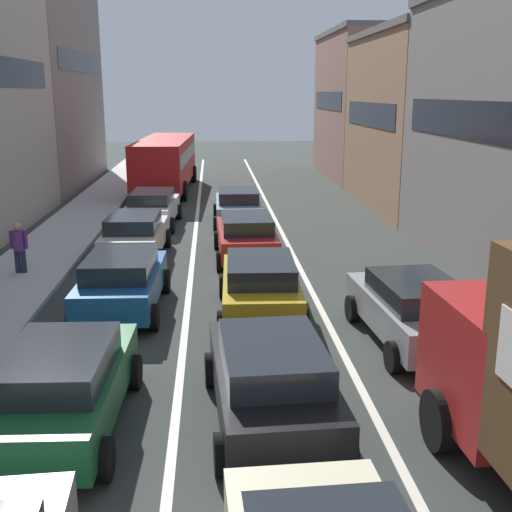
{
  "coord_description": "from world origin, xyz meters",
  "views": [
    {
      "loc": [
        -1.01,
        -2.64,
        5.38
      ],
      "look_at": [
        0.0,
        12.0,
        1.6
      ],
      "focal_mm": 44.83,
      "sensor_mm": 36.0,
      "label": 1
    }
  ],
  "objects_px": {
    "sedan_left_lane_fifth": "(152,207)",
    "pedestrian_mid_sidewalk": "(19,246)",
    "sedan_centre_lane_second": "(271,378)",
    "sedan_centre_lane_fifth": "(238,206)",
    "sedan_left_lane_fourth": "(135,235)",
    "hatchback_centre_lane_third": "(260,285)",
    "sedan_left_lane_third": "(122,281)",
    "sedan_right_lane_behind_truck": "(413,308)",
    "wagon_left_lane_second": "(62,385)",
    "coupe_centre_lane_fourth": "(246,236)",
    "bus_mid_queue_primary": "(166,160)"
  },
  "relations": [
    {
      "from": "bus_mid_queue_primary",
      "to": "pedestrian_mid_sidewalk",
      "type": "xyz_separation_m",
      "value": [
        -3.2,
        -16.84,
        -0.81
      ]
    },
    {
      "from": "sedan_centre_lane_second",
      "to": "pedestrian_mid_sidewalk",
      "type": "xyz_separation_m",
      "value": [
        -6.66,
        9.16,
        0.15
      ]
    },
    {
      "from": "sedan_left_lane_fourth",
      "to": "hatchback_centre_lane_third",
      "type": "bearing_deg",
      "value": -146.56
    },
    {
      "from": "sedan_left_lane_fifth",
      "to": "pedestrian_mid_sidewalk",
      "type": "xyz_separation_m",
      "value": [
        -3.28,
        -7.26,
        0.15
      ]
    },
    {
      "from": "hatchback_centre_lane_third",
      "to": "bus_mid_queue_primary",
      "type": "relative_size",
      "value": 0.41
    },
    {
      "from": "sedan_centre_lane_second",
      "to": "bus_mid_queue_primary",
      "type": "height_order",
      "value": "bus_mid_queue_primary"
    },
    {
      "from": "wagon_left_lane_second",
      "to": "hatchback_centre_lane_third",
      "type": "xyz_separation_m",
      "value": [
        3.61,
        5.28,
        0.0
      ]
    },
    {
      "from": "sedan_centre_lane_second",
      "to": "sedan_left_lane_third",
      "type": "distance_m",
      "value": 6.68
    },
    {
      "from": "sedan_left_lane_third",
      "to": "sedan_left_lane_fourth",
      "type": "relative_size",
      "value": 1.0
    },
    {
      "from": "hatchback_centre_lane_third",
      "to": "coupe_centre_lane_fourth",
      "type": "xyz_separation_m",
      "value": [
        -0.04,
        5.56,
        0.0
      ]
    },
    {
      "from": "sedan_centre_lane_second",
      "to": "hatchback_centre_lane_third",
      "type": "bearing_deg",
      "value": -5.34
    },
    {
      "from": "pedestrian_mid_sidewalk",
      "to": "coupe_centre_lane_fourth",
      "type": "bearing_deg",
      "value": 109.26
    },
    {
      "from": "sedan_centre_lane_second",
      "to": "sedan_left_lane_fourth",
      "type": "distance_m",
      "value": 11.75
    },
    {
      "from": "sedan_centre_lane_fifth",
      "to": "sedan_right_lane_behind_truck",
      "type": "relative_size",
      "value": 0.98
    },
    {
      "from": "coupe_centre_lane_fourth",
      "to": "sedan_left_lane_fourth",
      "type": "bearing_deg",
      "value": 82.54
    },
    {
      "from": "coupe_centre_lane_fourth",
      "to": "hatchback_centre_lane_third",
      "type": "bearing_deg",
      "value": 179.28
    },
    {
      "from": "sedan_centre_lane_fifth",
      "to": "sedan_centre_lane_second",
      "type": "bearing_deg",
      "value": 179.89
    },
    {
      "from": "sedan_right_lane_behind_truck",
      "to": "hatchback_centre_lane_third",
      "type": "bearing_deg",
      "value": 54.68
    },
    {
      "from": "hatchback_centre_lane_third",
      "to": "sedan_centre_lane_fifth",
      "type": "distance_m",
      "value": 11.26
    },
    {
      "from": "sedan_left_lane_third",
      "to": "sedan_right_lane_behind_truck",
      "type": "height_order",
      "value": "same"
    },
    {
      "from": "pedestrian_mid_sidewalk",
      "to": "wagon_left_lane_second",
      "type": "bearing_deg",
      "value": 25.29
    },
    {
      "from": "wagon_left_lane_second",
      "to": "sedan_left_lane_fifth",
      "type": "bearing_deg",
      "value": 1.82
    },
    {
      "from": "hatchback_centre_lane_third",
      "to": "sedan_left_lane_fourth",
      "type": "bearing_deg",
      "value": 33.73
    },
    {
      "from": "sedan_left_lane_fourth",
      "to": "sedan_centre_lane_fifth",
      "type": "xyz_separation_m",
      "value": [
        3.65,
        5.3,
        0.0
      ]
    },
    {
      "from": "wagon_left_lane_second",
      "to": "hatchback_centre_lane_third",
      "type": "bearing_deg",
      "value": -32.51
    },
    {
      "from": "sedan_centre_lane_fifth",
      "to": "hatchback_centre_lane_third",
      "type": "bearing_deg",
      "value": -179.25
    },
    {
      "from": "sedan_centre_lane_fifth",
      "to": "sedan_left_lane_fourth",
      "type": "bearing_deg",
      "value": 145.86
    },
    {
      "from": "sedan_centre_lane_second",
      "to": "pedestrian_mid_sidewalk",
      "type": "bearing_deg",
      "value": 33.02
    },
    {
      "from": "sedan_centre_lane_second",
      "to": "coupe_centre_lane_fourth",
      "type": "distance_m",
      "value": 10.81
    },
    {
      "from": "hatchback_centre_lane_third",
      "to": "sedan_left_lane_fourth",
      "type": "height_order",
      "value": "same"
    },
    {
      "from": "coupe_centre_lane_fourth",
      "to": "bus_mid_queue_primary",
      "type": "xyz_separation_m",
      "value": [
        -3.63,
        15.19,
        0.96
      ]
    },
    {
      "from": "sedan_left_lane_fourth",
      "to": "bus_mid_queue_primary",
      "type": "distance_m",
      "value": 14.81
    },
    {
      "from": "wagon_left_lane_second",
      "to": "bus_mid_queue_primary",
      "type": "bearing_deg",
      "value": 2.0
    },
    {
      "from": "coupe_centre_lane_fourth",
      "to": "pedestrian_mid_sidewalk",
      "type": "xyz_separation_m",
      "value": [
        -6.83,
        -1.65,
        0.15
      ]
    },
    {
      "from": "sedan_right_lane_behind_truck",
      "to": "sedan_left_lane_third",
      "type": "bearing_deg",
      "value": 64.99
    },
    {
      "from": "hatchback_centre_lane_third",
      "to": "sedan_left_lane_fourth",
      "type": "relative_size",
      "value": 1.0
    },
    {
      "from": "wagon_left_lane_second",
      "to": "sedan_centre_lane_fifth",
      "type": "xyz_separation_m",
      "value": [
        3.54,
        16.54,
        0.0
      ]
    },
    {
      "from": "coupe_centre_lane_fourth",
      "to": "sedan_left_lane_fifth",
      "type": "distance_m",
      "value": 6.65
    },
    {
      "from": "sedan_centre_lane_fifth",
      "to": "pedestrian_mid_sidewalk",
      "type": "distance_m",
      "value": 10.02
    },
    {
      "from": "sedan_centre_lane_second",
      "to": "sedan_left_lane_fourth",
      "type": "relative_size",
      "value": 1.01
    },
    {
      "from": "coupe_centre_lane_fourth",
      "to": "bus_mid_queue_primary",
      "type": "bearing_deg",
      "value": 12.32
    },
    {
      "from": "wagon_left_lane_second",
      "to": "sedan_left_lane_fourth",
      "type": "distance_m",
      "value": 11.24
    },
    {
      "from": "wagon_left_lane_second",
      "to": "coupe_centre_lane_fourth",
      "type": "relative_size",
      "value": 1.01
    },
    {
      "from": "sedan_centre_lane_second",
      "to": "hatchback_centre_lane_third",
      "type": "relative_size",
      "value": 1.01
    },
    {
      "from": "sedan_centre_lane_second",
      "to": "sedan_left_lane_fifth",
      "type": "distance_m",
      "value": 16.76
    },
    {
      "from": "sedan_right_lane_behind_truck",
      "to": "sedan_left_lane_fourth",
      "type": "bearing_deg",
      "value": 37.4
    },
    {
      "from": "sedan_left_lane_fifth",
      "to": "sedan_right_lane_behind_truck",
      "type": "xyz_separation_m",
      "value": [
        6.8,
        -13.15,
        0.0
      ]
    },
    {
      "from": "wagon_left_lane_second",
      "to": "sedan_left_lane_fourth",
      "type": "bearing_deg",
      "value": 2.42
    },
    {
      "from": "sedan_centre_lane_second",
      "to": "sedan_centre_lane_fifth",
      "type": "distance_m",
      "value": 16.51
    },
    {
      "from": "sedan_right_lane_behind_truck",
      "to": "pedestrian_mid_sidewalk",
      "type": "xyz_separation_m",
      "value": [
        -10.08,
        5.89,
        0.15
      ]
    }
  ]
}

